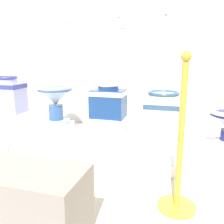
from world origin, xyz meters
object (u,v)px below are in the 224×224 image
Objects in this scene: antique_toilet_leftmost at (108,100)px; info_placard_second at (70,25)px; museum_bench at (3,197)px; plinth_block_squat_floral at (57,128)px; plinth_block_leftmost at (108,128)px; plinth_block_pale_glazed at (11,121)px; stanchion_post_near_right at (179,165)px; antique_toilet_pale_glazed at (8,94)px; plinth_block_slender_white at (162,137)px; antique_toilet_slender_white at (163,112)px; antique_toilet_squat_floral at (55,98)px; info_placard_third at (122,21)px; info_placard_first at (31,25)px; info_placard_fourth at (169,19)px.

antique_toilet_leftmost is 3.05× the size of info_placard_second.
info_placard_second is 2.35m from museum_bench.
plinth_block_squat_floral is 0.66m from plinth_block_leftmost.
plinth_block_pale_glazed is 0.38× the size of stanchion_post_near_right.
antique_toilet_leftmost is at bearing 2.13° from plinth_block_pale_glazed.
antique_toilet_pale_glazed reaches higher than plinth_block_squat_floral.
plinth_block_slender_white is at bearing 7.43° from plinth_block_leftmost.
info_placard_second is 0.12× the size of stanchion_post_near_right.
museum_bench is at bearing -97.17° from plinth_block_leftmost.
museum_bench reaches higher than plinth_block_pale_glazed.
info_placard_second is at bearing 160.45° from plinth_block_slender_white.
plinth_block_squat_floral is at bearing -177.99° from antique_toilet_slender_white.
info_placard_second reaches higher than plinth_block_pale_glazed.
plinth_block_slender_white is 1.69m from museum_bench.
museum_bench reaches higher than plinth_block_leftmost.
antique_toilet_squat_floral is 0.99× the size of antique_toilet_slender_white.
antique_toilet_squat_floral reaches higher than antique_toilet_slender_white.
info_placard_third reaches higher than stanchion_post_near_right.
antique_toilet_pale_glazed is at bearing -135.11° from info_placard_second.
antique_toilet_pale_glazed is at bearing 90.00° from plinth_block_pale_glazed.
info_placard_second is at bearing 0.00° from info_placard_first.
plinth_block_pale_glazed is 2.22m from stanchion_post_near_right.
plinth_block_leftmost is at bearing 129.41° from stanchion_post_near_right.
antique_toilet_leftmost is at bearing -136.95° from info_placard_fourth.
antique_toilet_leftmost is at bearing -172.57° from plinth_block_slender_white.
info_placard_first reaches higher than stanchion_post_near_right.
plinth_block_pale_glazed reaches higher than plinth_block_squat_floral.
museum_bench is (0.48, -1.47, -0.32)m from antique_toilet_squat_floral.
antique_toilet_leftmost is 2.57× the size of info_placard_third.
plinth_block_squat_floral is 2.91× the size of info_placard_second.
plinth_block_leftmost is (0.66, -0.03, -0.30)m from antique_toilet_squat_floral.
antique_toilet_slender_white is at bearing 180.00° from plinth_block_slender_white.
antique_toilet_pale_glazed is 0.97× the size of antique_toilet_squat_floral.
stanchion_post_near_right is at bearing -81.46° from info_placard_fourth.
antique_toilet_slender_white is at bearing 7.43° from antique_toilet_leftmost.
antique_toilet_leftmost is 2.91× the size of info_placard_first.
stanchion_post_near_right is at bearing -50.59° from plinth_block_leftmost.
plinth_block_pale_glazed is 0.99× the size of plinth_block_slender_white.
antique_toilet_squat_floral is at bearing -177.99° from antique_toilet_slender_white.
plinth_block_squat_floral is 1.55m from museum_bench.
info_placard_fourth reaches higher than plinth_block_slender_white.
antique_toilet_pale_glazed is 0.71m from plinth_block_squat_floral.
antique_toilet_pale_glazed is at bearing -176.19° from antique_toilet_slender_white.
antique_toilet_leftmost reaches higher than plinth_block_leftmost.
plinth_block_pale_glazed is at bearing -176.19° from antique_toilet_slender_white.
stanchion_post_near_right reaches higher than plinth_block_leftmost.
plinth_block_pale_glazed is 1.83m from plinth_block_slender_white.
antique_toilet_slender_white is at bearing 7.43° from plinth_block_leftmost.
stanchion_post_near_right is (0.20, -1.02, 0.16)m from plinth_block_slender_white.
info_placard_first is at bearing -180.00° from info_placard_fourth.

